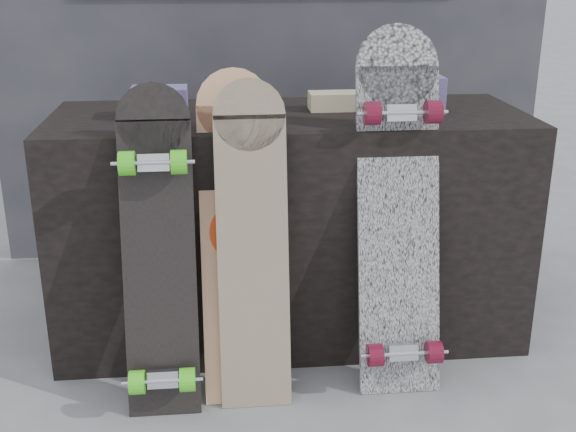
{
  "coord_description": "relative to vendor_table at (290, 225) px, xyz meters",
  "views": [
    {
      "loc": [
        -0.24,
        -1.89,
        1.3
      ],
      "look_at": [
        -0.04,
        0.2,
        0.54
      ],
      "focal_mm": 45.0,
      "sensor_mm": 36.0,
      "label": 1
    }
  ],
  "objects": [
    {
      "name": "longboard_celtic",
      "position": [
        -0.15,
        -0.39,
        0.12
      ],
      "size": [
        0.21,
        0.22,
        0.97
      ],
      "rotation": [
        -0.21,
        0.0,
        0.0
      ],
      "color": "beige",
      "rests_on": "ground"
    },
    {
      "name": "ground",
      "position": [
        0.0,
        -0.5,
        -0.4
      ],
      "size": [
        60.0,
        60.0,
        0.0
      ],
      "primitive_type": "plane",
      "color": "slate",
      "rests_on": "ground"
    },
    {
      "name": "skateboard_dark",
      "position": [
        -0.43,
        -0.41,
        0.09
      ],
      "size": [
        0.21,
        0.31,
        0.96
      ],
      "rotation": [
        -0.24,
        0.0,
        0.0
      ],
      "color": "black",
      "rests_on": "ground"
    },
    {
      "name": "longboard_geisha",
      "position": [
        -0.19,
        -0.33,
        0.12
      ],
      "size": [
        0.23,
        0.3,
        0.99
      ],
      "rotation": [
        -0.29,
        0.0,
        0.0
      ],
      "color": "beige",
      "rests_on": "ground"
    },
    {
      "name": "booth",
      "position": [
        0.0,
        0.85,
        0.7
      ],
      "size": [
        2.4,
        0.22,
        2.2
      ],
      "color": "#313136",
      "rests_on": "ground"
    },
    {
      "name": "merch_box_flat",
      "position": [
        0.18,
        0.05,
        0.43
      ],
      "size": [
        0.22,
        0.1,
        0.06
      ],
      "primitive_type": "cube",
      "color": "#D1B78C",
      "rests_on": "vendor_table"
    },
    {
      "name": "longboard_cascadia",
      "position": [
        0.3,
        -0.34,
        0.18
      ],
      "size": [
        0.25,
        0.35,
        1.11
      ],
      "rotation": [
        -0.24,
        0.0,
        0.0
      ],
      "color": "white",
      "rests_on": "ground"
    },
    {
      "name": "vendor_table",
      "position": [
        0.0,
        0.0,
        0.0
      ],
      "size": [
        1.6,
        0.6,
        0.8
      ],
      "primitive_type": "cube",
      "color": "black",
      "rests_on": "ground"
    },
    {
      "name": "merch_box_small",
      "position": [
        0.45,
        0.0,
        0.46
      ],
      "size": [
        0.14,
        0.14,
        0.12
      ],
      "primitive_type": "cube",
      "color": "#413166",
      "rests_on": "vendor_table"
    },
    {
      "name": "merch_box_purple",
      "position": [
        -0.43,
        -0.02,
        0.45
      ],
      "size": [
        0.18,
        0.12,
        0.1
      ],
      "primitive_type": "cube",
      "color": "#413166",
      "rests_on": "vendor_table"
    }
  ]
}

